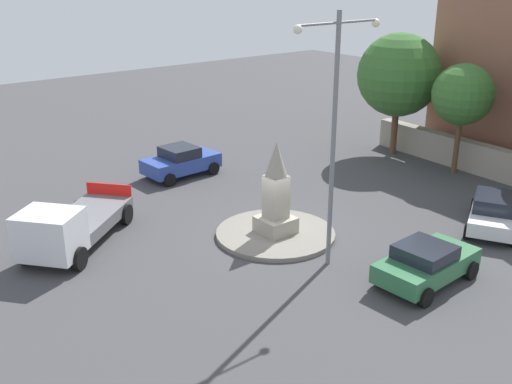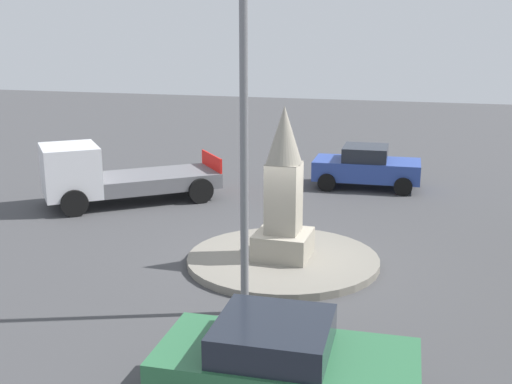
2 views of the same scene
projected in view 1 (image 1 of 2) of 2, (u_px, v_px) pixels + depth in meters
ground_plane at (275, 236)px, 23.75m from camera, size 80.00×80.00×0.00m
traffic_island at (275, 234)px, 23.72m from camera, size 4.70×4.70×0.18m
monument at (276, 194)px, 23.14m from camera, size 1.31×1.31×3.69m
streetlamp at (334, 120)px, 19.72m from camera, size 3.72×0.28×8.73m
car_blue_parked_right at (181, 161)px, 30.28m from camera, size 3.90×2.23×1.53m
car_green_far_side at (426, 263)px, 20.02m from camera, size 3.92×2.18×1.41m
car_white_near_island at (494, 211)px, 24.16m from camera, size 4.35×3.36×1.46m
truck_white_waiting at (68, 227)px, 22.20m from camera, size 5.69×5.22×2.04m
stone_boundary_wall at (483, 160)px, 30.52m from camera, size 1.53×13.62×1.55m
tree_near_wall at (463, 95)px, 29.54m from camera, size 3.03×3.03×5.58m
tree_far_corner at (399, 75)px, 32.64m from camera, size 4.52×4.52×6.71m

